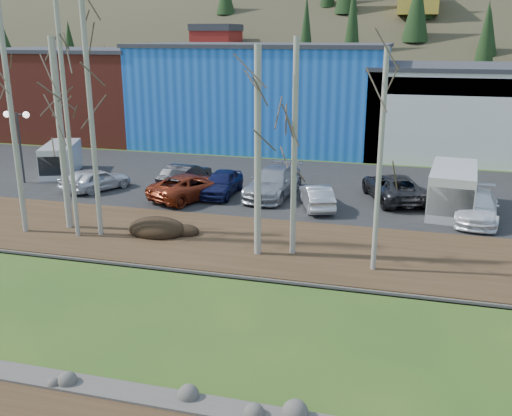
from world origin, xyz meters
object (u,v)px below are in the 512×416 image
(car_3, at_px, (273,182))
(street_lamp, at_px, (18,127))
(car_7, at_px, (477,206))
(car_8, at_px, (99,180))
(car_1, at_px, (185,176))
(car_4, at_px, (222,183))
(car_2, at_px, (191,186))
(car_5, at_px, (317,196))
(car_0, at_px, (90,179))
(car_6, at_px, (394,187))
(van_grey, at_px, (60,159))
(van_white, at_px, (452,190))

(car_3, bearing_deg, street_lamp, -170.68)
(car_7, height_order, car_8, car_7)
(street_lamp, relative_size, car_1, 0.99)
(car_4, bearing_deg, car_2, -142.17)
(car_2, distance_m, car_5, 7.10)
(car_1, height_order, car_8, car_1)
(car_1, relative_size, car_8, 1.20)
(car_2, bearing_deg, car_8, 23.70)
(car_1, bearing_deg, car_7, 178.12)
(car_3, distance_m, car_8, 10.33)
(car_0, relative_size, car_5, 0.97)
(car_0, bearing_deg, car_8, -152.30)
(car_5, bearing_deg, street_lamp, -21.66)
(car_1, relative_size, car_6, 0.84)
(car_5, height_order, car_8, car_8)
(car_5, height_order, van_grey, van_grey)
(car_2, height_order, van_grey, van_grey)
(street_lamp, relative_size, car_4, 1.06)
(street_lamp, relative_size, van_white, 0.81)
(car_0, distance_m, car_1, 5.61)
(car_4, height_order, car_5, car_4)
(car_4, bearing_deg, van_white, -0.28)
(car_1, relative_size, car_7, 0.92)
(car_8, bearing_deg, car_5, -153.52)
(car_5, height_order, car_7, car_7)
(car_6, bearing_deg, car_8, -13.29)
(car_0, distance_m, car_3, 10.93)
(car_7, bearing_deg, car_6, 153.27)
(car_3, bearing_deg, car_6, 13.24)
(car_4, bearing_deg, car_8, -173.83)
(car_7, distance_m, van_grey, 25.77)
(car_4, distance_m, car_8, 7.38)
(car_5, bearing_deg, car_6, -165.57)
(car_7, bearing_deg, car_3, 176.73)
(car_5, height_order, van_white, van_white)
(car_0, xyz_separation_m, car_6, (17.50, 2.35, 0.11))
(car_4, relative_size, car_5, 1.09)
(car_5, relative_size, van_white, 0.70)
(car_1, distance_m, car_8, 5.03)
(street_lamp, distance_m, car_5, 18.72)
(street_lamp, relative_size, car_6, 0.83)
(car_8, bearing_deg, car_4, -145.75)
(car_1, distance_m, van_grey, 9.33)
(car_5, distance_m, car_6, 4.68)
(car_1, bearing_deg, car_6, -172.06)
(car_4, height_order, van_grey, van_grey)
(car_3, xyz_separation_m, van_grey, (-14.78, 1.57, 0.18))
(car_1, bearing_deg, car_3, -178.42)
(car_7, bearing_deg, street_lamp, -175.65)
(car_0, distance_m, car_6, 17.65)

